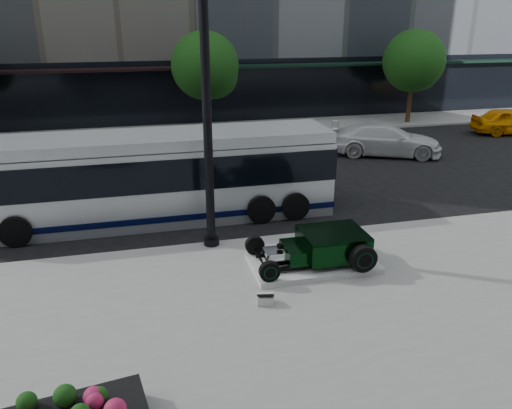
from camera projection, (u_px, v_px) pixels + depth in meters
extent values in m
plane|color=black|center=(236.00, 217.00, 17.25)|extent=(120.00, 120.00, 0.00)
cube|color=gray|center=(188.00, 131.00, 29.93)|extent=(70.00, 4.00, 0.12)
cube|color=black|center=(11.00, 99.00, 29.00)|extent=(22.00, 0.50, 4.00)
cube|color=black|center=(373.00, 86.00, 34.16)|extent=(24.00, 0.50, 4.00)
cube|color=black|center=(3.00, 72.00, 27.89)|extent=(22.00, 1.60, 0.15)
cube|color=black|center=(379.00, 63.00, 33.05)|extent=(24.00, 1.60, 0.15)
cylinder|color=black|center=(207.00, 110.00, 28.77)|extent=(0.28, 0.28, 2.60)
sphere|color=black|center=(205.00, 66.00, 27.88)|extent=(3.80, 3.80, 3.80)
sphere|color=black|center=(215.00, 76.00, 28.50)|extent=(2.60, 2.60, 2.60)
cylinder|color=black|center=(409.00, 102.00, 31.68)|extent=(0.28, 0.28, 2.60)
sphere|color=black|center=(414.00, 61.00, 30.80)|extent=(3.80, 3.80, 3.80)
sphere|color=black|center=(419.00, 70.00, 31.42)|extent=(2.60, 2.60, 2.60)
cube|color=silver|center=(313.00, 263.00, 13.63)|extent=(3.40, 1.80, 0.15)
cube|color=black|center=(319.00, 265.00, 13.16)|extent=(3.00, 0.08, 0.10)
cube|color=black|center=(308.00, 250.00, 13.98)|extent=(3.00, 0.08, 0.10)
cube|color=black|center=(333.00, 244.00, 13.57)|extent=(1.70, 1.45, 0.62)
cube|color=black|center=(333.00, 233.00, 13.45)|extent=(1.70, 1.45, 0.06)
cube|color=black|center=(294.00, 252.00, 13.37)|extent=(0.55, 1.05, 0.38)
cube|color=silver|center=(274.00, 256.00, 13.26)|extent=(0.55, 0.55, 0.34)
cylinder|color=black|center=(280.00, 246.00, 13.20)|extent=(0.18, 0.18, 0.10)
cylinder|color=black|center=(262.00, 261.00, 13.23)|extent=(0.06, 1.55, 0.06)
cylinder|color=black|center=(363.00, 258.00, 12.94)|extent=(0.72, 0.24, 0.72)
cylinder|color=black|center=(365.00, 261.00, 12.83)|extent=(0.37, 0.02, 0.37)
torus|color=#09341B|center=(365.00, 261.00, 12.82)|extent=(0.44, 0.02, 0.44)
cylinder|color=black|center=(338.00, 233.00, 14.49)|extent=(0.72, 0.24, 0.72)
cylinder|color=black|center=(336.00, 231.00, 14.60)|extent=(0.37, 0.02, 0.37)
torus|color=#09341B|center=(336.00, 231.00, 14.61)|extent=(0.44, 0.02, 0.44)
cylinder|color=black|center=(270.00, 271.00, 12.48)|extent=(0.54, 0.16, 0.54)
cylinder|color=black|center=(270.00, 273.00, 12.40)|extent=(0.28, 0.02, 0.28)
torus|color=#09341B|center=(271.00, 273.00, 12.39)|extent=(0.34, 0.02, 0.34)
cylinder|color=black|center=(255.00, 245.00, 13.89)|extent=(0.54, 0.16, 0.54)
cylinder|color=black|center=(254.00, 244.00, 13.97)|extent=(0.28, 0.02, 0.28)
torus|color=#09341B|center=(254.00, 244.00, 13.98)|extent=(0.34, 0.02, 0.34)
cube|color=silver|center=(265.00, 299.00, 11.82)|extent=(0.45, 0.37, 0.22)
cube|color=black|center=(265.00, 295.00, 11.78)|extent=(0.45, 0.36, 0.15)
cylinder|color=black|center=(207.00, 104.00, 13.45)|extent=(0.25, 0.25, 8.38)
cylinder|color=black|center=(211.00, 241.00, 14.90)|extent=(0.46, 0.46, 0.21)
sphere|color=#C12258|center=(61.00, 409.00, 7.87)|extent=(0.30, 0.30, 0.30)
sphere|color=black|center=(83.00, 406.00, 7.94)|extent=(0.30, 0.30, 0.30)
sphere|color=#C12258|center=(103.00, 402.00, 8.01)|extent=(0.30, 0.30, 0.30)
sphere|color=black|center=(124.00, 399.00, 8.08)|extent=(0.30, 0.30, 0.30)
cube|color=silver|center=(154.00, 183.00, 16.77)|extent=(12.00, 2.55, 2.55)
cube|color=#060C37|center=(156.00, 206.00, 17.08)|extent=(12.05, 2.60, 0.20)
cube|color=black|center=(152.00, 166.00, 16.57)|extent=(12.05, 2.60, 1.05)
cube|color=silver|center=(150.00, 140.00, 16.25)|extent=(12.00, 2.40, 0.35)
cube|color=black|center=(322.00, 163.00, 18.03)|extent=(0.06, 2.30, 1.70)
cylinder|color=black|center=(16.00, 231.00, 14.93)|extent=(0.96, 0.28, 0.96)
cylinder|color=black|center=(30.00, 202.00, 17.29)|extent=(0.96, 0.28, 0.96)
cylinder|color=black|center=(261.00, 209.00, 16.64)|extent=(0.96, 0.28, 0.96)
cylinder|color=black|center=(244.00, 185.00, 19.00)|extent=(0.96, 0.28, 0.96)
cylinder|color=black|center=(295.00, 206.00, 16.91)|extent=(0.96, 0.28, 0.96)
cylinder|color=black|center=(274.00, 183.00, 19.27)|extent=(0.96, 0.28, 0.96)
imported|color=silver|center=(385.00, 139.00, 24.75)|extent=(5.82, 4.08, 1.57)
imported|color=#F29300|center=(512.00, 121.00, 29.14)|extent=(4.75, 2.72, 1.52)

